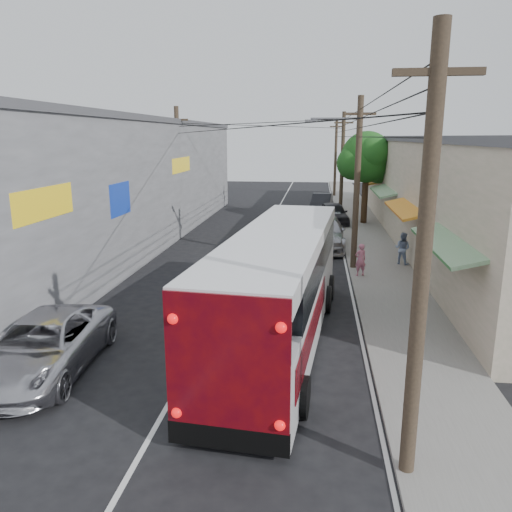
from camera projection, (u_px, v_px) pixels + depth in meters
The scene contains 13 objects.
ground at pixel (169, 402), 11.98m from camera, with size 120.00×120.00×0.00m, color black.
sidewalk at pixel (367, 240), 30.50m from camera, with size 3.00×80.00×0.12m, color slate.
building_right at pixel (439, 187), 31.18m from camera, with size 7.09×40.00×6.25m.
building_left at pixel (115, 181), 29.49m from camera, with size 7.20×36.00×7.25m.
utility_poles at pixel (313, 172), 30.26m from camera, with size 11.80×45.28×8.00m.
street_tree at pixel (368, 159), 35.18m from camera, with size 4.40×4.00×6.60m.
coach_bus at pixel (280, 285), 15.24m from camera, with size 3.65×12.18×3.46m.
jeepney at pixel (43, 346), 13.36m from camera, with size 2.51×5.45×1.52m, color silver.
parked_suv at pixel (323, 233), 28.43m from camera, with size 2.42×5.96×1.73m, color #A4A5AC.
parked_car_mid at pixel (333, 213), 36.18m from camera, with size 1.84×4.58×1.56m, color #252429.
parked_car_far at pixel (322, 203), 42.23m from camera, with size 1.58×4.53×1.49m, color black.
pedestrian_near at pixel (360, 260), 22.28m from camera, with size 0.53×0.35×1.46m, color #C46782.
pedestrian_far at pixel (402, 248), 24.31m from camera, with size 0.76×0.60×1.57m, color #7F94B9.
Camera 1 is at (3.38, -10.49, 6.22)m, focal length 35.00 mm.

